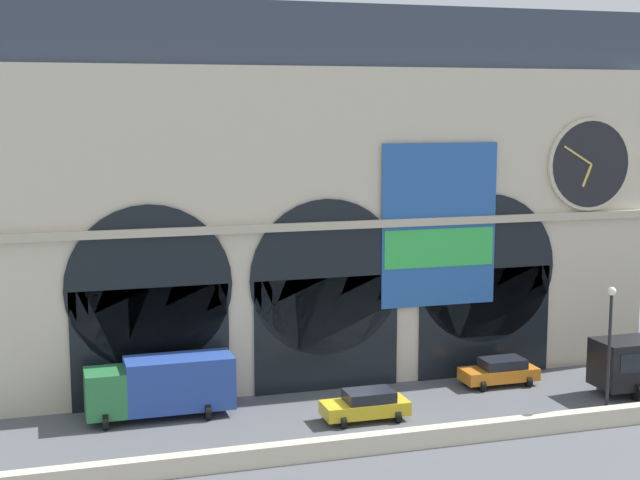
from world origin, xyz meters
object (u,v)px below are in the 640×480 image
Objects in this scene: car_mideast at (500,371)px; street_lamp_quayside at (610,335)px; car_center at (366,405)px; box_truck_midwest at (162,385)px.

car_mideast is 0.64× the size of street_lamp_quayside.
car_center is 9.99m from car_mideast.
box_truck_midwest is 22.89m from street_lamp_quayside.
box_truck_midwest is at bearing 160.58° from car_center.
box_truck_midwest is 1.70× the size of car_center.
box_truck_midwest is 19.26m from car_mideast.
street_lamp_quayside is at bearing -17.90° from box_truck_midwest.
box_truck_midwest is 1.70× the size of car_mideast.
box_truck_midwest is at bearing 162.10° from street_lamp_quayside.
car_mideast is 8.18m from street_lamp_quayside.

